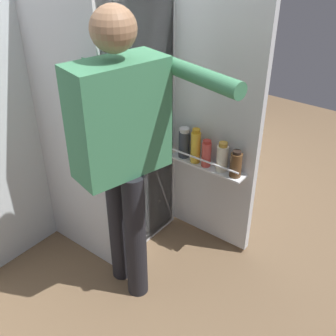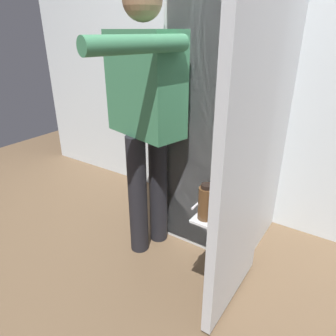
# 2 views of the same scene
# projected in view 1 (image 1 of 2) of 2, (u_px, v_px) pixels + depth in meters

# --- Properties ---
(ground_plane) EXTENTS (6.12, 6.12, 0.00)m
(ground_plane) POSITION_uv_depth(u_px,v_px,m) (176.00, 257.00, 2.69)
(ground_plane) COLOR brown
(kitchen_wall) EXTENTS (4.40, 0.10, 2.65)m
(kitchen_wall) POSITION_uv_depth(u_px,v_px,m) (61.00, 31.00, 2.46)
(kitchen_wall) COLOR silver
(kitchen_wall) RESTS_ON ground_plane
(refrigerator) EXTENTS (0.66, 1.17, 1.67)m
(refrigerator) POSITION_uv_depth(u_px,v_px,m) (116.00, 121.00, 2.53)
(refrigerator) COLOR silver
(refrigerator) RESTS_ON ground_plane
(person) EXTENTS (0.56, 0.83, 1.61)m
(person) POSITION_uv_depth(u_px,v_px,m) (122.00, 140.00, 2.02)
(person) COLOR black
(person) RESTS_ON ground_plane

